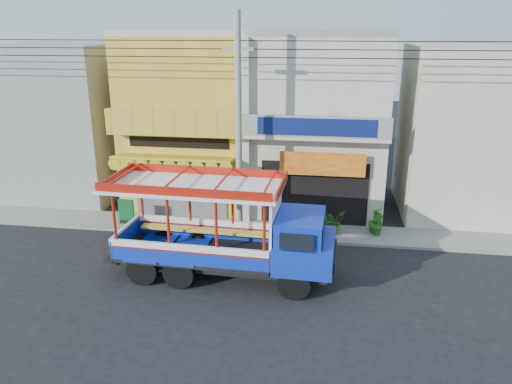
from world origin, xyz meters
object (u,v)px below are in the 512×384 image
utility_pole (242,118)px  green_sign (127,213)px  potted_plant_a (334,221)px  potted_plant_b (377,224)px  potted_plant_c (376,220)px  songthaew_truck (238,232)px

utility_pole → green_sign: (-5.32, 0.47, -4.46)m
potted_plant_a → potted_plant_b: bearing=-38.5°
potted_plant_c → utility_pole: bearing=-47.3°
utility_pole → potted_plant_a: bearing=9.5°
green_sign → potted_plant_b: green_sign is taller
potted_plant_b → potted_plant_a: bearing=70.2°
utility_pole → potted_plant_a: utility_pole is taller
songthaew_truck → potted_plant_b: size_ratio=8.39×
potted_plant_b → potted_plant_c: potted_plant_c is taller
potted_plant_a → potted_plant_b: size_ratio=1.13×
potted_plant_a → potted_plant_b: potted_plant_a is taller
songthaew_truck → potted_plant_c: (5.02, 4.61, -1.09)m
green_sign → potted_plant_a: bearing=1.0°
songthaew_truck → utility_pole: bearing=97.5°
songthaew_truck → potted_plant_b: (5.05, 4.33, -1.16)m
potted_plant_a → potted_plant_c: potted_plant_c is taller
songthaew_truck → green_sign: size_ratio=7.25×
songthaew_truck → potted_plant_a: songthaew_truck is taller
potted_plant_c → green_sign: bearing=-54.9°
green_sign → potted_plant_b: (10.84, 0.27, 0.01)m
green_sign → potted_plant_a: (9.05, 0.15, 0.07)m
green_sign → potted_plant_b: 10.84m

